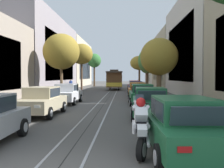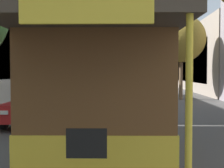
# 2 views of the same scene
# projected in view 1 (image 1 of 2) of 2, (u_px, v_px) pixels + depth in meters

# --- Properties ---
(ground_plane) EXTENTS (174.22, 174.22, 0.00)m
(ground_plane) POSITION_uv_depth(u_px,v_px,m) (112.00, 93.00, 32.36)
(ground_plane) COLOR #4C4947
(trolley_track_rails) EXTENTS (1.14, 77.69, 0.01)m
(trolley_track_rails) POSITION_uv_depth(u_px,v_px,m) (113.00, 91.00, 37.32)
(trolley_track_rails) COLOR gray
(trolley_track_rails) RESTS_ON ground
(building_facade_left) EXTENTS (5.07, 69.39, 10.95)m
(building_facade_left) POSITION_uv_depth(u_px,v_px,m) (51.00, 59.00, 39.79)
(building_facade_left) COLOR gray
(building_facade_left) RESTS_ON ground
(building_facade_right) EXTENTS (5.78, 69.39, 11.00)m
(building_facade_right) POSITION_uv_depth(u_px,v_px,m) (187.00, 60.00, 34.27)
(building_facade_right) COLOR tan
(building_facade_right) RESTS_ON ground
(parked_car_beige_second_left) EXTENTS (2.05, 4.38, 1.58)m
(parked_car_beige_second_left) POSITION_uv_depth(u_px,v_px,m) (42.00, 101.00, 13.79)
(parked_car_beige_second_left) COLOR #C1B28E
(parked_car_beige_second_left) RESTS_ON ground
(parked_car_white_mid_left) EXTENTS (2.03, 4.38, 1.58)m
(parked_car_white_mid_left) POSITION_uv_depth(u_px,v_px,m) (67.00, 94.00, 19.83)
(parked_car_white_mid_left) COLOR silver
(parked_car_white_mid_left) RESTS_ON ground
(parked_car_green_near_right) EXTENTS (2.12, 4.41, 1.58)m
(parked_car_green_near_right) POSITION_uv_depth(u_px,v_px,m) (183.00, 125.00, 6.86)
(parked_car_green_near_right) COLOR #1E6038
(parked_car_green_near_right) RESTS_ON ground
(parked_car_green_second_right) EXTENTS (2.13, 4.42, 1.58)m
(parked_car_green_second_right) POSITION_uv_depth(u_px,v_px,m) (150.00, 102.00, 13.05)
(parked_car_green_second_right) COLOR #1E6038
(parked_car_green_second_right) RESTS_ON ground
(parked_car_green_mid_right) EXTENTS (2.05, 4.38, 1.58)m
(parked_car_green_mid_right) POSITION_uv_depth(u_px,v_px,m) (142.00, 94.00, 19.07)
(parked_car_green_mid_right) COLOR #1E6038
(parked_car_green_mid_right) RESTS_ON ground
(parked_car_orange_fourth_right) EXTENTS (2.02, 4.37, 1.58)m
(parked_car_orange_fourth_right) POSITION_uv_depth(u_px,v_px,m) (137.00, 90.00, 25.17)
(parked_car_orange_fourth_right) COLOR orange
(parked_car_orange_fourth_right) RESTS_ON ground
(parked_car_navy_fifth_right) EXTENTS (2.03, 4.37, 1.58)m
(parked_car_navy_fifth_right) POSITION_uv_depth(u_px,v_px,m) (136.00, 88.00, 30.75)
(parked_car_navy_fifth_right) COLOR #19234C
(parked_car_navy_fifth_right) RESTS_ON ground
(parked_car_red_sixth_right) EXTENTS (2.08, 4.40, 1.58)m
(parked_car_red_sixth_right) POSITION_uv_depth(u_px,v_px,m) (134.00, 86.00, 36.90)
(parked_car_red_sixth_right) COLOR red
(parked_car_red_sixth_right) RESTS_ON ground
(street_tree_kerb_left_second) EXTENTS (3.78, 3.49, 6.60)m
(street_tree_kerb_left_second) POSITION_uv_depth(u_px,v_px,m) (61.00, 52.00, 25.62)
(street_tree_kerb_left_second) COLOR brown
(street_tree_kerb_left_second) RESTS_ON ground
(street_tree_kerb_left_mid) EXTENTS (3.57, 3.01, 7.39)m
(street_tree_kerb_left_mid) POSITION_uv_depth(u_px,v_px,m) (81.00, 54.00, 39.29)
(street_tree_kerb_left_mid) COLOR brown
(street_tree_kerb_left_mid) RESTS_ON ground
(street_tree_kerb_left_fourth) EXTENTS (3.03, 3.29, 7.34)m
(street_tree_kerb_left_fourth) POSITION_uv_depth(u_px,v_px,m) (94.00, 61.00, 55.50)
(street_tree_kerb_left_fourth) COLOR #4C3826
(street_tree_kerb_left_fourth) RESTS_ON ground
(street_tree_kerb_right_second) EXTENTS (3.65, 3.67, 5.91)m
(street_tree_kerb_right_second) POSITION_uv_depth(u_px,v_px,m) (159.00, 57.00, 24.12)
(street_tree_kerb_right_second) COLOR brown
(street_tree_kerb_right_second) RESTS_ON ground
(street_tree_kerb_right_mid) EXTENTS (2.80, 3.01, 6.49)m
(street_tree_kerb_right_mid) POSITION_uv_depth(u_px,v_px,m) (147.00, 61.00, 38.07)
(street_tree_kerb_right_mid) COLOR brown
(street_tree_kerb_right_mid) RESTS_ON ground
(street_tree_kerb_right_fourth) EXTENTS (3.98, 3.19, 6.64)m
(street_tree_kerb_right_fourth) POSITION_uv_depth(u_px,v_px,m) (139.00, 63.00, 53.29)
(street_tree_kerb_right_fourth) COLOR brown
(street_tree_kerb_right_fourth) RESTS_ON ground
(cable_car_trolley) EXTENTS (2.82, 9.17, 3.28)m
(cable_car_trolley) POSITION_uv_depth(u_px,v_px,m) (114.00, 80.00, 41.67)
(cable_car_trolley) COLOR brown
(cable_car_trolley) RESTS_ON ground
(motorcycle_with_rider) EXTENTS (0.54, 1.92, 1.62)m
(motorcycle_with_rider) POSITION_uv_depth(u_px,v_px,m) (141.00, 124.00, 6.81)
(motorcycle_with_rider) COLOR black
(motorcycle_with_rider) RESTS_ON ground
(pedestrian_on_left_pavement) EXTENTS (0.55, 0.41, 1.72)m
(pedestrian_on_left_pavement) POSITION_uv_depth(u_px,v_px,m) (71.00, 84.00, 41.06)
(pedestrian_on_left_pavement) COLOR black
(pedestrian_on_left_pavement) RESTS_ON ground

